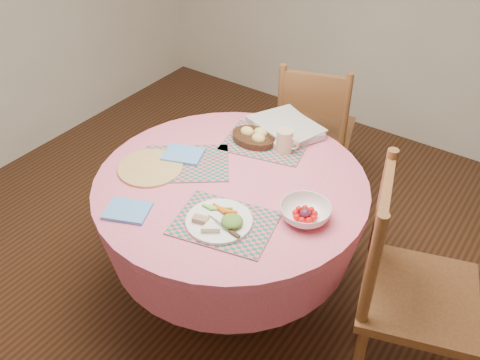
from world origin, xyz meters
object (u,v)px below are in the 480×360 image
object	(u,v)px
dining_table	(231,214)
chair_right	(406,285)
wicker_trivet	(150,168)
bread_bowl	(254,136)
chair_back	(314,129)
fruit_bowl	(305,213)
dinner_plate	(220,221)
latte_mug	(285,141)

from	to	relation	value
dining_table	chair_right	xyz separation A→B (m)	(0.83, 0.05, -0.01)
wicker_trivet	bread_bowl	size ratio (longest dim) A/B	1.30
dining_table	chair_back	world-z (taller)	chair_back
fruit_bowl	dining_table	bearing A→B (deg)	175.45
dinner_plate	fruit_bowl	distance (m)	0.35
chair_right	fruit_bowl	distance (m)	0.50
bread_bowl	latte_mug	xyz separation A→B (m)	(0.17, 0.01, 0.03)
dinner_plate	bread_bowl	size ratio (longest dim) A/B	1.19
chair_right	bread_bowl	bearing A→B (deg)	56.13
chair_back	chair_right	bearing A→B (deg)	117.04
chair_right	latte_mug	xyz separation A→B (m)	(-0.76, 0.29, 0.26)
bread_bowl	latte_mug	distance (m)	0.17
chair_right	wicker_trivet	world-z (taller)	chair_right
chair_right	chair_back	world-z (taller)	chair_right
dinner_plate	latte_mug	xyz separation A→B (m)	(-0.06, 0.60, 0.04)
fruit_bowl	chair_back	bearing A→B (deg)	115.51
dining_table	chair_right	world-z (taller)	chair_right
dining_table	bread_bowl	distance (m)	0.41
dinner_plate	fruit_bowl	size ratio (longest dim) A/B	1.20
chair_right	fruit_bowl	bearing A→B (deg)	83.74
wicker_trivet	fruit_bowl	xyz separation A→B (m)	(0.76, 0.10, 0.03)
chair_right	chair_back	distance (m)	1.30
wicker_trivet	fruit_bowl	size ratio (longest dim) A/B	1.32
latte_mug	dining_table	bearing A→B (deg)	-102.62
dining_table	wicker_trivet	bearing A→B (deg)	-159.63
chair_right	dining_table	bearing A→B (deg)	76.36
chair_back	latte_mug	bearing A→B (deg)	86.15
wicker_trivet	dinner_plate	xyz separation A→B (m)	(0.49, -0.13, 0.02)
chair_right	wicker_trivet	bearing A→B (deg)	81.58
dinner_plate	bread_bowl	world-z (taller)	bread_bowl
wicker_trivet	dinner_plate	bearing A→B (deg)	-14.47
latte_mug	bread_bowl	bearing A→B (deg)	-176.22
dinner_plate	bread_bowl	distance (m)	0.63
dining_table	bread_bowl	world-z (taller)	bread_bowl
wicker_trivet	bread_bowl	distance (m)	0.54
dinner_plate	fruit_bowl	bearing A→B (deg)	41.02
wicker_trivet	latte_mug	distance (m)	0.65
chair_right	dinner_plate	size ratio (longest dim) A/B	3.86
bread_bowl	dining_table	bearing A→B (deg)	-74.11
dining_table	bread_bowl	size ratio (longest dim) A/B	5.39
chair_right	chair_back	size ratio (longest dim) A/B	1.10
wicker_trivet	dining_table	bearing A→B (deg)	20.37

